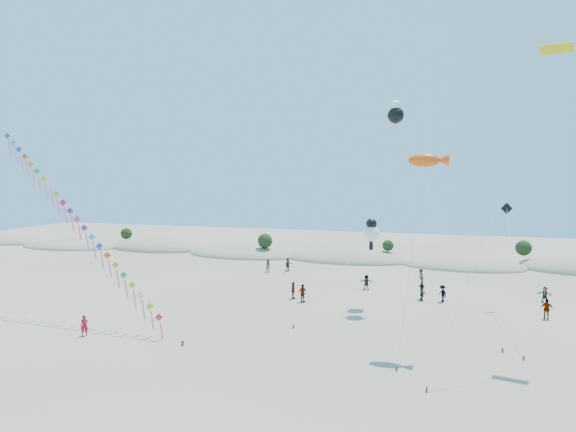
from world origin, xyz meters
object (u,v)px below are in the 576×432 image
(parafoil_kite, at_px, (553,57))
(flyer_foreground, at_px, (84,326))
(fish_kite, at_px, (428,161))
(kite_train, at_px, (75,217))

(parafoil_kite, xyz_separation_m, flyer_foreground, (-33.12, -7.30, -19.60))
(flyer_foreground, bearing_deg, parafoil_kite, -20.41)
(fish_kite, xyz_separation_m, parafoil_kite, (8.06, 2.08, 7.07))
(kite_train, distance_m, fish_kite, 29.46)
(fish_kite, distance_m, parafoil_kite, 10.92)
(kite_train, relative_size, parafoil_kite, 1.08)
(kite_train, bearing_deg, parafoil_kite, 4.92)
(parafoil_kite, distance_m, flyer_foreground, 39.17)
(flyer_foreground, bearing_deg, kite_train, 101.50)
(kite_train, height_order, flyer_foreground, kite_train)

